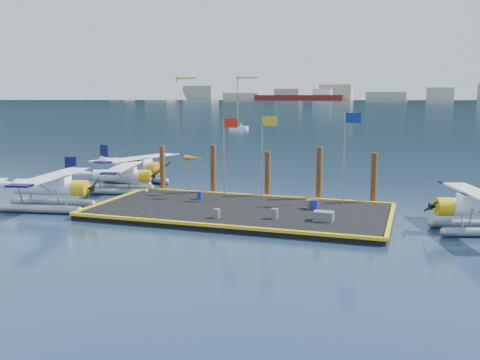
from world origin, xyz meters
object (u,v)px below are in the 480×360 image
at_px(drum_3, 217,213).
at_px(flagpole_yellow, 265,145).
at_px(piling_3, 319,176).
at_px(drum_2, 309,204).
at_px(seaplane_b, 120,177).
at_px(piling_0, 162,170).
at_px(drum_1, 274,214).
at_px(seaplane_c, 137,168).
at_px(flagpole_blue, 347,144).
at_px(crate, 324,216).
at_px(drum_0, 200,195).
at_px(windsock, 193,159).
at_px(piling_2, 268,176).
at_px(drum_4, 315,205).
at_px(flagpole_red, 227,145).
at_px(seaplane_a, 49,190).
at_px(piling_4, 374,180).
at_px(piling_1, 213,171).

relative_size(drum_3, flagpole_yellow, 0.09).
bearing_deg(piling_3, drum_2, -89.74).
bearing_deg(seaplane_b, piling_0, 85.57).
relative_size(drum_1, drum_3, 1.13).
relative_size(seaplane_c, flagpole_blue, 1.43).
bearing_deg(seaplane_b, flagpole_blue, 73.24).
distance_m(crate, piling_0, 16.29).
bearing_deg(seaplane_c, drum_0, 71.45).
height_order(seaplane_c, windsock, windsock).
bearing_deg(piling_2, crate, -52.16).
distance_m(drum_4, flagpole_blue, 4.97).
height_order(drum_2, flagpole_yellow, flagpole_yellow).
distance_m(drum_0, drum_3, 6.41).
bearing_deg(flagpole_red, seaplane_a, -148.93).
relative_size(seaplane_a, drum_2, 15.69).
distance_m(seaplane_b, drum_1, 16.70).
relative_size(seaplane_b, drum_4, 12.29).
bearing_deg(piling_2, drum_4, -42.52).
xyz_separation_m(flagpole_blue, piling_2, (-6.20, 1.60, -2.79)).
distance_m(flagpole_red, windsock, 2.97).
height_order(flagpole_red, flagpole_yellow, flagpole_yellow).
height_order(drum_1, piling_4, piling_4).
bearing_deg(drum_0, flagpole_blue, 7.81).
relative_size(drum_0, piling_0, 0.15).
bearing_deg(crate, drum_0, 157.61).
bearing_deg(piling_3, drum_0, -160.04).
relative_size(drum_1, flagpole_blue, 0.10).
bearing_deg(seaplane_b, drum_2, 65.35).
bearing_deg(windsock, crate, -26.65).
relative_size(flagpole_yellow, windsock, 1.99).
bearing_deg(piling_1, piling_3, 0.00).
relative_size(seaplane_b, piling_4, 2.11).
relative_size(flagpole_yellow, piling_1, 1.48).
bearing_deg(drum_0, drum_1, -33.01).
relative_size(seaplane_c, piling_3, 2.16).
height_order(flagpole_red, piling_0, flagpole_red).
bearing_deg(flagpole_yellow, seaplane_b, 175.50).
height_order(seaplane_b, windsock, windsock).
distance_m(drum_4, piling_3, 4.34).
bearing_deg(windsock, drum_1, -36.51).
xyz_separation_m(seaplane_c, drum_0, (9.17, -7.10, -0.76)).
xyz_separation_m(drum_4, flagpole_yellow, (-4.25, 2.48, 3.77)).
relative_size(drum_3, piling_2, 0.15).
bearing_deg(seaplane_a, drum_1, 83.19).
bearing_deg(seaplane_b, windsock, 68.22).
height_order(drum_4, flagpole_blue, flagpole_blue).
bearing_deg(piling_4, seaplane_c, 169.38).
relative_size(drum_1, piling_0, 0.17).
distance_m(piling_0, piling_2, 9.00).
xyz_separation_m(seaplane_b, flagpole_yellow, (12.83, -1.01, 3.21)).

